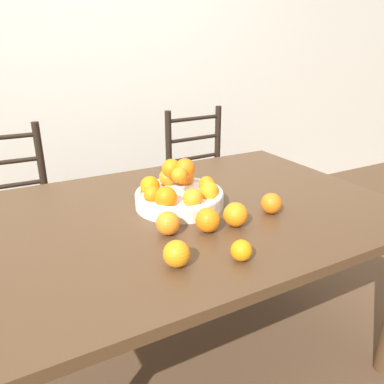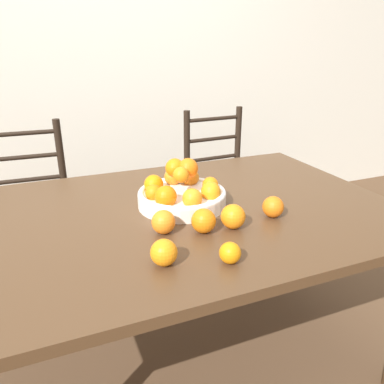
{
  "view_description": "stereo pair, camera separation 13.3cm",
  "coord_description": "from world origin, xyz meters",
  "px_view_note": "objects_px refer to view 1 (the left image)",
  "views": [
    {
      "loc": [
        -0.54,
        -1.15,
        1.3
      ],
      "look_at": [
        0.05,
        -0.06,
        0.82
      ],
      "focal_mm": 35.0,
      "sensor_mm": 36.0,
      "label": 1
    },
    {
      "loc": [
        -0.42,
        -1.21,
        1.3
      ],
      "look_at": [
        0.05,
        -0.06,
        0.82
      ],
      "focal_mm": 35.0,
      "sensor_mm": 36.0,
      "label": 2
    }
  ],
  "objects_px": {
    "orange_loose_4": "(208,220)",
    "orange_loose_5": "(271,203)",
    "orange_loose_3": "(177,254)",
    "orange_loose_1": "(168,223)",
    "chair_left": "(12,220)",
    "fruit_bowl": "(179,193)",
    "orange_loose_0": "(236,215)",
    "orange_loose_2": "(241,250)",
    "chair_right": "(205,183)"
  },
  "relations": [
    {
      "from": "orange_loose_2",
      "to": "orange_loose_3",
      "type": "bearing_deg",
      "value": 160.87
    },
    {
      "from": "orange_loose_0",
      "to": "orange_loose_1",
      "type": "relative_size",
      "value": 1.06
    },
    {
      "from": "orange_loose_5",
      "to": "orange_loose_2",
      "type": "bearing_deg",
      "value": -143.01
    },
    {
      "from": "orange_loose_1",
      "to": "orange_loose_3",
      "type": "distance_m",
      "value": 0.19
    },
    {
      "from": "orange_loose_1",
      "to": "orange_loose_0",
      "type": "bearing_deg",
      "value": -13.14
    },
    {
      "from": "fruit_bowl",
      "to": "chair_right",
      "type": "bearing_deg",
      "value": 53.58
    },
    {
      "from": "orange_loose_1",
      "to": "chair_right",
      "type": "height_order",
      "value": "chair_right"
    },
    {
      "from": "fruit_bowl",
      "to": "orange_loose_2",
      "type": "xyz_separation_m",
      "value": [
        -0.02,
        -0.44,
        -0.02
      ]
    },
    {
      "from": "fruit_bowl",
      "to": "orange_loose_2",
      "type": "distance_m",
      "value": 0.44
    },
    {
      "from": "orange_loose_3",
      "to": "orange_loose_5",
      "type": "distance_m",
      "value": 0.49
    },
    {
      "from": "fruit_bowl",
      "to": "orange_loose_3",
      "type": "relative_size",
      "value": 4.39
    },
    {
      "from": "fruit_bowl",
      "to": "orange_loose_4",
      "type": "xyz_separation_m",
      "value": [
        -0.01,
        -0.24,
        -0.01
      ]
    },
    {
      "from": "orange_loose_0",
      "to": "orange_loose_3",
      "type": "bearing_deg",
      "value": -155.58
    },
    {
      "from": "chair_left",
      "to": "fruit_bowl",
      "type": "bearing_deg",
      "value": -51.87
    },
    {
      "from": "orange_loose_1",
      "to": "orange_loose_2",
      "type": "bearing_deg",
      "value": -64.45
    },
    {
      "from": "fruit_bowl",
      "to": "orange_loose_5",
      "type": "bearing_deg",
      "value": -40.04
    },
    {
      "from": "orange_loose_1",
      "to": "chair_left",
      "type": "bearing_deg",
      "value": 114.19
    },
    {
      "from": "orange_loose_1",
      "to": "orange_loose_5",
      "type": "bearing_deg",
      "value": -4.14
    },
    {
      "from": "fruit_bowl",
      "to": "orange_loose_5",
      "type": "xyz_separation_m",
      "value": [
        0.27,
        -0.22,
        -0.01
      ]
    },
    {
      "from": "orange_loose_2",
      "to": "orange_loose_3",
      "type": "xyz_separation_m",
      "value": [
        -0.18,
        0.06,
        0.01
      ]
    },
    {
      "from": "orange_loose_0",
      "to": "orange_loose_3",
      "type": "relative_size",
      "value": 1.09
    },
    {
      "from": "fruit_bowl",
      "to": "orange_loose_4",
      "type": "distance_m",
      "value": 0.24
    },
    {
      "from": "orange_loose_3",
      "to": "orange_loose_4",
      "type": "bearing_deg",
      "value": 37.29
    },
    {
      "from": "orange_loose_0",
      "to": "chair_right",
      "type": "distance_m",
      "value": 1.18
    },
    {
      "from": "orange_loose_0",
      "to": "chair_left",
      "type": "xyz_separation_m",
      "value": [
        -0.67,
        1.03,
        -0.3
      ]
    },
    {
      "from": "orange_loose_0",
      "to": "orange_loose_5",
      "type": "distance_m",
      "value": 0.18
    },
    {
      "from": "orange_loose_4",
      "to": "orange_loose_5",
      "type": "bearing_deg",
      "value": 3.16
    },
    {
      "from": "orange_loose_2",
      "to": "orange_loose_5",
      "type": "height_order",
      "value": "orange_loose_5"
    },
    {
      "from": "chair_right",
      "to": "orange_loose_5",
      "type": "bearing_deg",
      "value": -110.24
    },
    {
      "from": "orange_loose_2",
      "to": "orange_loose_0",
      "type": "bearing_deg",
      "value": 59.83
    },
    {
      "from": "orange_loose_1",
      "to": "chair_left",
      "type": "relative_size",
      "value": 0.09
    },
    {
      "from": "orange_loose_1",
      "to": "orange_loose_2",
      "type": "distance_m",
      "value": 0.27
    },
    {
      "from": "orange_loose_2",
      "to": "orange_loose_5",
      "type": "relative_size",
      "value": 0.81
    },
    {
      "from": "orange_loose_2",
      "to": "chair_right",
      "type": "relative_size",
      "value": 0.07
    },
    {
      "from": "orange_loose_4",
      "to": "chair_left",
      "type": "xyz_separation_m",
      "value": [
        -0.56,
        1.02,
        -0.3
      ]
    },
    {
      "from": "fruit_bowl",
      "to": "orange_loose_3",
      "type": "xyz_separation_m",
      "value": [
        -0.2,
        -0.38,
        -0.01
      ]
    },
    {
      "from": "chair_left",
      "to": "orange_loose_1",
      "type": "bearing_deg",
      "value": -64.01
    },
    {
      "from": "orange_loose_4",
      "to": "orange_loose_5",
      "type": "height_order",
      "value": "orange_loose_4"
    },
    {
      "from": "orange_loose_0",
      "to": "chair_left",
      "type": "height_order",
      "value": "chair_left"
    },
    {
      "from": "fruit_bowl",
      "to": "orange_loose_1",
      "type": "bearing_deg",
      "value": -125.3
    },
    {
      "from": "orange_loose_1",
      "to": "orange_loose_4",
      "type": "height_order",
      "value": "orange_loose_4"
    },
    {
      "from": "orange_loose_3",
      "to": "chair_right",
      "type": "height_order",
      "value": "chair_right"
    },
    {
      "from": "orange_loose_3",
      "to": "chair_left",
      "type": "xyz_separation_m",
      "value": [
        -0.38,
        1.16,
        -0.3
      ]
    },
    {
      "from": "orange_loose_0",
      "to": "orange_loose_4",
      "type": "bearing_deg",
      "value": 175.24
    },
    {
      "from": "fruit_bowl",
      "to": "orange_loose_2",
      "type": "relative_size",
      "value": 5.4
    },
    {
      "from": "fruit_bowl",
      "to": "orange_loose_4",
      "type": "relative_size",
      "value": 4.13
    },
    {
      "from": "orange_loose_2",
      "to": "chair_left",
      "type": "distance_m",
      "value": 1.38
    },
    {
      "from": "orange_loose_1",
      "to": "chair_left",
      "type": "distance_m",
      "value": 1.12
    },
    {
      "from": "orange_loose_3",
      "to": "orange_loose_0",
      "type": "bearing_deg",
      "value": 24.42
    },
    {
      "from": "orange_loose_0",
      "to": "orange_loose_2",
      "type": "bearing_deg",
      "value": -120.17
    }
  ]
}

